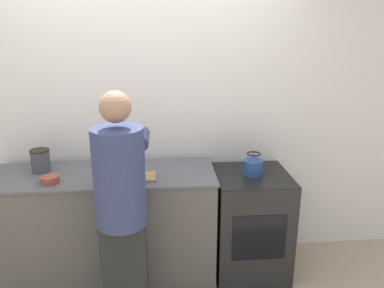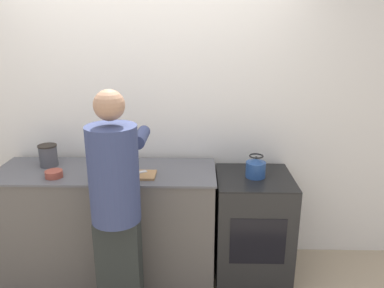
# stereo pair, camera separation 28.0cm
# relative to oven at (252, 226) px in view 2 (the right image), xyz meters

# --- Properties ---
(wall_back) EXTENTS (8.00, 0.05, 2.60)m
(wall_back) POSITION_rel_oven_xyz_m (-0.88, 0.37, 0.86)
(wall_back) COLOR white
(wall_back) RESTS_ON ground_plane
(counter) EXTENTS (1.75, 0.60, 0.93)m
(counter) POSITION_rel_oven_xyz_m (-1.19, -0.01, 0.03)
(counter) COLOR #5B5651
(counter) RESTS_ON ground_plane
(oven) EXTENTS (0.60, 0.60, 0.88)m
(oven) POSITION_rel_oven_xyz_m (0.00, 0.00, 0.00)
(oven) COLOR black
(oven) RESTS_ON ground_plane
(person) EXTENTS (0.37, 0.61, 1.66)m
(person) POSITION_rel_oven_xyz_m (-1.00, -0.51, 0.46)
(person) COLOR #242927
(person) RESTS_ON ground_plane
(cutting_board) EXTENTS (0.40, 0.18, 0.02)m
(cutting_board) POSITION_rel_oven_xyz_m (-0.97, -0.13, 0.50)
(cutting_board) COLOR #A87A4C
(cutting_board) RESTS_ON counter
(knife) EXTENTS (0.23, 0.14, 0.01)m
(knife) POSITION_rel_oven_xyz_m (-0.97, -0.13, 0.51)
(knife) COLOR silver
(knife) RESTS_ON cutting_board
(kettle) EXTENTS (0.16, 0.16, 0.18)m
(kettle) POSITION_rel_oven_xyz_m (0.00, -0.00, 0.52)
(kettle) COLOR #284C8C
(kettle) RESTS_ON oven
(bowl_prep) EXTENTS (0.13, 0.13, 0.05)m
(bowl_prep) POSITION_rel_oven_xyz_m (-1.54, -0.16, 0.52)
(bowl_prep) COLOR #9E4738
(bowl_prep) RESTS_ON counter
(canister_jar) EXTENTS (0.15, 0.15, 0.18)m
(canister_jar) POSITION_rel_oven_xyz_m (-1.67, 0.08, 0.58)
(canister_jar) COLOR #4C4C51
(canister_jar) RESTS_ON counter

